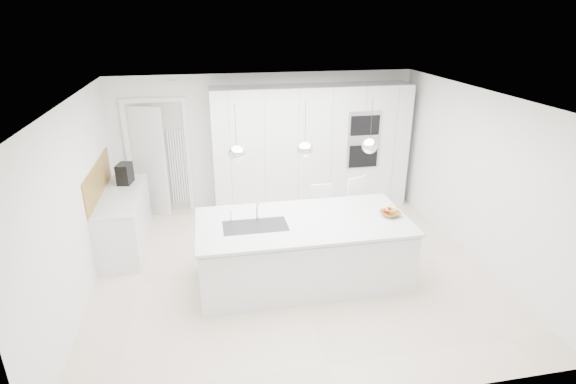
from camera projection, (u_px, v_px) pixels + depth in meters
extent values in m
plane|color=beige|center=(292.00, 269.00, 6.56)|extent=(5.50, 5.50, 0.00)
plane|color=white|center=(266.00, 141.00, 8.37)|extent=(5.50, 0.00, 5.50)
plane|color=white|center=(77.00, 205.00, 5.61)|extent=(0.00, 5.00, 5.00)
plane|color=white|center=(292.00, 97.00, 5.62)|extent=(5.50, 5.50, 0.00)
cube|color=silver|center=(311.00, 149.00, 8.27)|extent=(3.60, 0.60, 2.30)
cube|color=white|center=(145.00, 162.00, 8.00)|extent=(0.76, 0.38, 2.00)
cube|color=silver|center=(125.00, 221.00, 7.06)|extent=(0.60, 1.80, 0.86)
cube|color=silver|center=(121.00, 195.00, 6.89)|extent=(0.62, 1.82, 0.04)
cube|color=olive|center=(98.00, 180.00, 6.74)|extent=(0.02, 1.80, 0.50)
cube|color=silver|center=(303.00, 253.00, 6.14)|extent=(2.80, 1.20, 0.86)
cube|color=silver|center=(303.00, 222.00, 6.02)|extent=(2.84, 1.40, 0.04)
cylinder|color=white|center=(257.00, 209.00, 5.98)|extent=(0.02, 0.02, 0.30)
sphere|color=white|center=(237.00, 153.00, 5.44)|extent=(0.20, 0.20, 0.20)
sphere|color=white|center=(305.00, 150.00, 5.59)|extent=(0.20, 0.20, 0.20)
sphere|color=white|center=(370.00, 146.00, 5.74)|extent=(0.20, 0.20, 0.20)
imported|color=olive|center=(390.00, 214.00, 6.13)|extent=(0.33, 0.33, 0.07)
cube|color=black|center=(125.00, 174.00, 7.25)|extent=(0.25, 0.34, 0.33)
sphere|color=#A51824|center=(389.00, 209.00, 6.17)|extent=(0.08, 0.08, 0.08)
sphere|color=#A51824|center=(387.00, 210.00, 6.13)|extent=(0.09, 0.09, 0.09)
torus|color=yellow|center=(392.00, 207.00, 6.11)|extent=(0.24, 0.18, 0.22)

